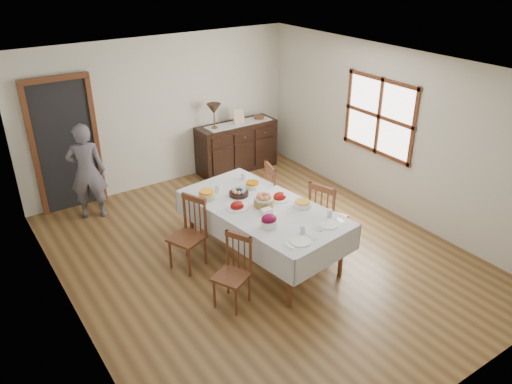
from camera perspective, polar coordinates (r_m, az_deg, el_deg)
ground at (r=7.08m, az=0.46°, el=-7.20°), size 6.00×6.00×0.00m
room_shell at (r=6.57m, az=-2.64°, el=6.12°), size 5.02×6.02×2.65m
dining_table at (r=6.66m, az=0.74°, el=-2.38°), size 1.50×2.48×0.81m
chair_left_near at (r=5.98m, az=-2.58°, el=-8.98°), size 0.50×0.50×0.90m
chair_left_far at (r=6.68m, az=-7.65°, el=-4.62°), size 0.54×0.54×0.99m
chair_right_near at (r=7.02m, az=7.94°, el=-2.72°), size 0.55×0.55×1.05m
chair_right_far at (r=7.53m, az=2.59°, el=-0.39°), size 0.53×0.53×1.04m
sideboard at (r=9.54m, az=-2.22°, el=5.20°), size 1.54×0.56×0.92m
person at (r=8.11m, az=-18.82°, el=2.55°), size 0.61×0.51×1.66m
bread_basket at (r=6.59m, az=0.90°, el=-0.99°), size 0.27×0.27×0.18m
egg_basket at (r=6.89m, az=-1.97°, el=-0.10°), size 0.27×0.27×0.11m
ham_platter_a at (r=6.56m, az=-2.18°, el=-1.62°), size 0.30×0.30×0.11m
ham_platter_b at (r=6.80m, az=2.73°, el=-0.57°), size 0.29×0.29×0.11m
beet_bowl at (r=6.12m, az=1.49°, el=-3.35°), size 0.21×0.21×0.16m
carrot_bowl at (r=7.10m, az=-0.42°, el=0.81°), size 0.20×0.20×0.09m
pineapple_bowl at (r=6.81m, az=-5.65°, el=-0.34°), size 0.22×0.22×0.13m
casserole_dish at (r=6.63m, az=5.34°, el=-1.36°), size 0.24×0.24×0.08m
butter_dish at (r=6.42m, az=1.21°, el=-2.21°), size 0.15×0.11×0.07m
setting_left at (r=5.92m, az=5.14°, el=-5.18°), size 0.44×0.31×0.10m
setting_right at (r=6.30m, az=8.30°, el=-3.25°), size 0.44×0.31×0.10m
glass_far_a at (r=6.99m, az=-4.46°, el=0.37°), size 0.06×0.06×0.10m
glass_far_b at (r=7.36m, az=-1.44°, el=1.81°), size 0.07×0.07×0.10m
runner at (r=9.38m, az=-1.97°, el=7.84°), size 1.30×0.35×0.01m
table_lamp at (r=9.04m, az=-4.84°, el=9.38°), size 0.26×0.26×0.46m
picture_frame at (r=9.33m, az=-1.98°, el=8.62°), size 0.22×0.08×0.28m
deco_bowl at (r=9.63m, az=0.35°, el=8.52°), size 0.20×0.20×0.06m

